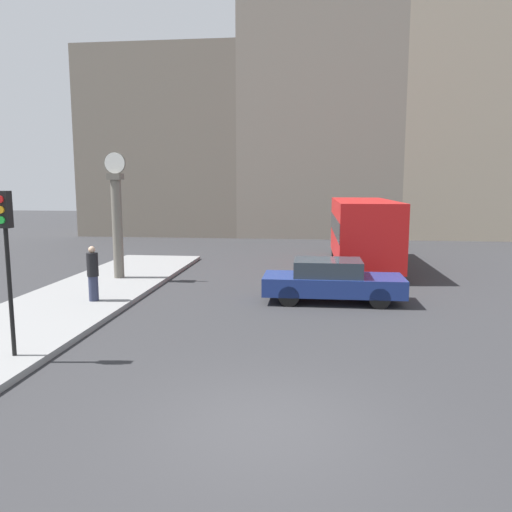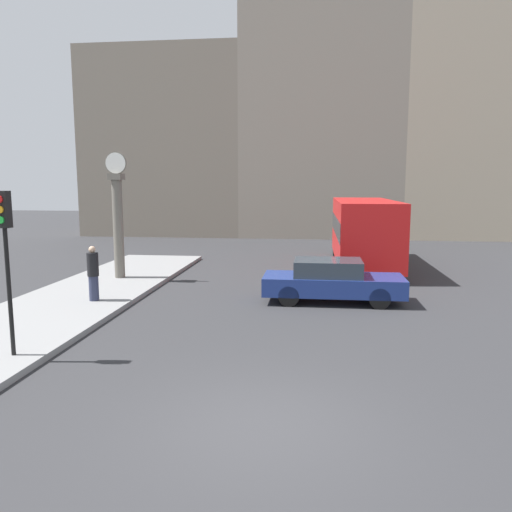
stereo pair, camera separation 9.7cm
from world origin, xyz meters
The scene contains 8 objects.
ground_plane centered at (0.00, 0.00, 0.00)m, with size 120.00×120.00×0.00m, color #2D2D30.
sidewalk_corner centered at (-6.81, 7.57, 0.08)m, with size 3.85×19.15×0.15m, color gray.
building_row centered at (0.82, 29.41, 8.54)m, with size 32.29×5.00×19.95m.
sedan_car centered at (1.37, 8.56, 0.70)m, with size 4.46×1.71×1.38m.
bus_distant centered at (3.01, 15.70, 1.73)m, with size 2.53×8.70×3.05m.
traffic_light_near centered at (-5.56, 2.22, 2.66)m, with size 0.26×0.24×3.49m.
street_clock centered at (-6.75, 11.09, 2.44)m, with size 0.85×0.51×4.83m.
pedestrian_black_jacket centered at (-6.05, 7.24, 1.01)m, with size 0.35×0.35×1.72m.
Camera 2 is at (0.80, -7.36, 3.78)m, focal length 35.00 mm.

